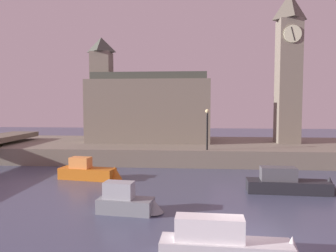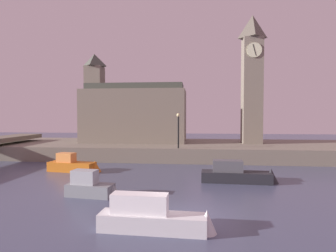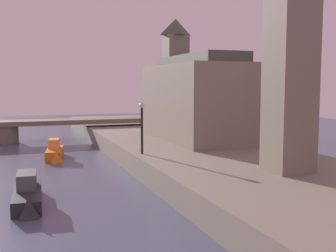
% 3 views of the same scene
% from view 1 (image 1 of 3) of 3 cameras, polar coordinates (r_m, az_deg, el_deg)
% --- Properties ---
extents(ground_plane, '(120.00, 120.00, 0.00)m').
position_cam_1_polar(ground_plane, '(14.07, 13.41, -18.77)').
color(ground_plane, '#474C66').
extents(far_embankment, '(70.00, 12.00, 1.50)m').
position_cam_1_polar(far_embankment, '(33.22, 8.10, -4.21)').
color(far_embankment, slate).
rests_on(far_embankment, ground).
extents(clock_tower, '(2.41, 2.45, 14.91)m').
position_cam_1_polar(clock_tower, '(34.85, 20.51, 9.87)').
color(clock_tower, slate).
rests_on(clock_tower, far_embankment).
extents(parliament_hall, '(12.61, 6.10, 11.00)m').
position_cam_1_polar(parliament_hall, '(34.57, -3.92, 3.39)').
color(parliament_hall, slate).
rests_on(parliament_hall, far_embankment).
extents(streetlamp, '(0.36, 0.36, 3.49)m').
position_cam_1_polar(streetlamp, '(27.58, 6.94, 0.33)').
color(streetlamp, black).
rests_on(streetlamp, far_embankment).
extents(boat_barge_dark, '(5.58, 1.64, 1.77)m').
position_cam_1_polar(boat_barge_dark, '(21.41, 21.54, -9.53)').
color(boat_barge_dark, '#232328').
rests_on(boat_barge_dark, ground).
extents(boat_ferry_white, '(4.98, 1.22, 1.71)m').
position_cam_1_polar(boat_ferry_white, '(11.96, 11.30, -20.02)').
color(boat_ferry_white, silver).
rests_on(boat_ferry_white, ground).
extents(boat_cruiser_grey, '(3.38, 1.49, 1.55)m').
position_cam_1_polar(boat_cruiser_grey, '(16.54, -6.88, -13.15)').
color(boat_cruiser_grey, gray).
rests_on(boat_cruiser_grey, ground).
extents(boat_patrol_orange, '(4.76, 1.89, 1.65)m').
position_cam_1_polar(boat_patrol_orange, '(24.05, -13.30, -7.89)').
color(boat_patrol_orange, orange).
rests_on(boat_patrol_orange, ground).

